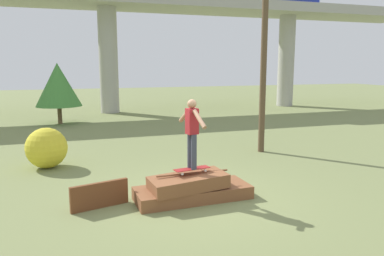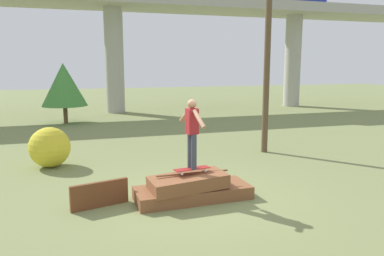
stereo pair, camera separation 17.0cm
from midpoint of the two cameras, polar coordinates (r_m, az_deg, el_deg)
The scene contains 9 objects.
ground_plane at distance 8.17m, azimuth 0.73°, elevation -10.73°, with size 80.00×80.00×0.00m, color olive.
scrap_pile at distance 8.05m, azimuth 0.47°, elevation -9.26°, with size 2.49×1.04×0.59m.
scrap_plank_loose at distance 7.85m, azimuth -13.27°, elevation -9.84°, with size 1.17×0.38×0.52m.
skateboard at distance 7.96m, azimuth 0.62°, elevation -6.27°, with size 0.81×0.33×0.09m.
skater at distance 7.77m, azimuth 0.63°, elevation -0.22°, with size 0.26×1.13×1.47m.
highway_overpass at distance 23.21m, azimuth -11.77°, elevation 16.88°, with size 44.00×3.87×6.77m.
utility_pole at distance 12.39m, azimuth 11.95°, elevation 15.43°, with size 1.30×0.20×8.03m.
tree_behind_left at distance 19.28m, azimuth -18.70°, elevation 6.28°, with size 2.17×2.17×2.94m.
bush_yellow_flowering at distance 11.17m, azimuth -20.46°, elevation -2.76°, with size 1.13×1.13×1.13m.
Camera 2 is at (-2.29, -7.31, 2.84)m, focal length 35.00 mm.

